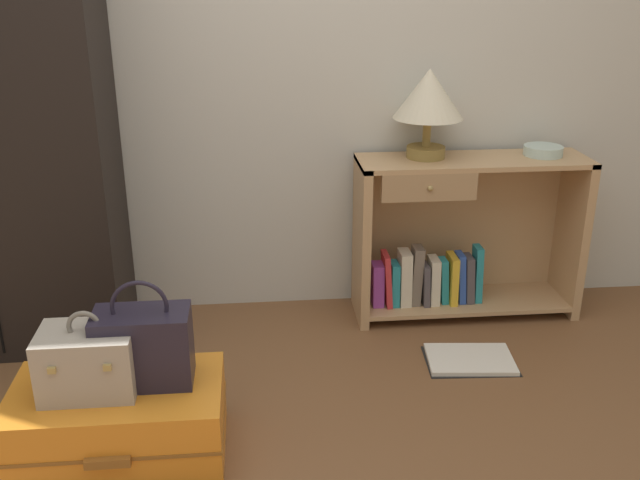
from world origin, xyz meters
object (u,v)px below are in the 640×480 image
(table_lamp, at_px, (429,98))
(open_book_on_floor, at_px, (470,360))
(bookshelf, at_px, (457,241))
(bowl, at_px, (543,151))
(train_case, at_px, (88,361))
(handbag, at_px, (143,346))
(suitcase_large, at_px, (119,421))

(table_lamp, xyz_separation_m, open_book_on_floor, (0.11, -0.50, -1.00))
(bookshelf, relative_size, open_book_on_floor, 2.67)
(bowl, relative_size, open_book_on_floor, 0.45)
(table_lamp, bearing_deg, open_book_on_floor, -77.48)
(bowl, xyz_separation_m, open_book_on_floor, (-0.42, -0.49, -0.76))
(train_case, xyz_separation_m, handbag, (0.17, 0.04, 0.02))
(table_lamp, height_order, suitcase_large, table_lamp)
(bowl, distance_m, train_case, 2.11)
(train_case, bearing_deg, suitcase_large, 3.79)
(table_lamp, relative_size, handbag, 1.06)
(suitcase_large, relative_size, handbag, 1.91)
(handbag, distance_m, open_book_on_floor, 1.38)
(bookshelf, distance_m, suitcase_large, 1.70)
(bowl, relative_size, suitcase_large, 0.25)
(bowl, bearing_deg, handbag, -151.19)
(bowl, bearing_deg, open_book_on_floor, -130.92)
(bookshelf, distance_m, bowl, 0.55)
(bowl, bearing_deg, bookshelf, -178.53)
(bookshelf, height_order, table_lamp, table_lamp)
(suitcase_large, relative_size, open_book_on_floor, 1.82)
(train_case, bearing_deg, table_lamp, 36.58)
(table_lamp, relative_size, suitcase_large, 0.56)
(suitcase_large, height_order, open_book_on_floor, suitcase_large)
(bookshelf, distance_m, open_book_on_floor, 0.59)
(handbag, relative_size, open_book_on_floor, 0.95)
(bookshelf, distance_m, table_lamp, 0.68)
(table_lamp, xyz_separation_m, train_case, (-1.31, -0.97, -0.64))
(suitcase_large, xyz_separation_m, open_book_on_floor, (1.35, 0.47, -0.12))
(bookshelf, bearing_deg, handbag, -145.09)
(table_lamp, xyz_separation_m, suitcase_large, (-1.24, -0.97, -0.88))
(train_case, bearing_deg, handbag, 12.82)
(bowl, height_order, handbag, bowl)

